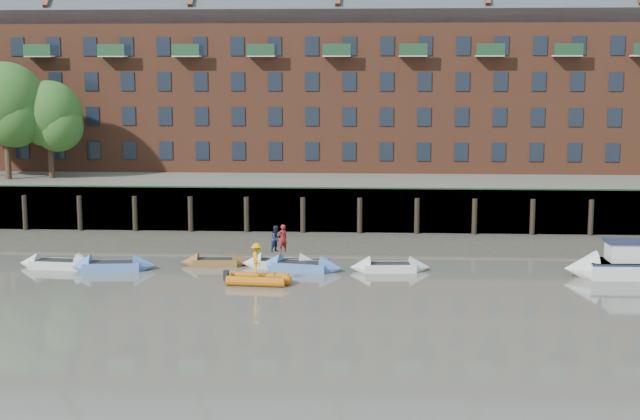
# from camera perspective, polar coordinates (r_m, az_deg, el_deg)

# --- Properties ---
(ground) EXTENTS (220.00, 220.00, 0.00)m
(ground) POSITION_cam_1_polar(r_m,az_deg,el_deg) (41.58, -0.58, -6.85)
(ground) COLOR #635D54
(ground) RESTS_ON ground
(foreshore) EXTENTS (110.00, 8.00, 0.50)m
(foreshore) POSITION_cam_1_polar(r_m,az_deg,el_deg) (59.09, 0.56, -2.20)
(foreshore) COLOR #3D382F
(foreshore) RESTS_ON ground
(mud_band) EXTENTS (110.00, 1.60, 0.10)m
(mud_band) POSITION_cam_1_polar(r_m,az_deg,el_deg) (55.76, 0.40, -2.86)
(mud_band) COLOR #4C4336
(mud_band) RESTS_ON ground
(river_wall) EXTENTS (110.00, 1.23, 3.30)m
(river_wall) POSITION_cam_1_polar(r_m,az_deg,el_deg) (63.14, 0.75, -0.03)
(river_wall) COLOR #2D2A26
(river_wall) RESTS_ON ground
(bank_terrace) EXTENTS (110.00, 28.00, 3.20)m
(bank_terrace) POSITION_cam_1_polar(r_m,az_deg,el_deg) (76.62, 1.18, 1.50)
(bank_terrace) COLOR #5E594D
(bank_terrace) RESTS_ON ground
(apartment_terrace) EXTENTS (80.60, 15.56, 20.98)m
(apartment_terrace) POSITION_cam_1_polar(r_m,az_deg,el_deg) (77.04, 1.24, 9.90)
(apartment_terrace) COLOR brown
(apartment_terrace) RESTS_ON bank_terrace
(tree_cluster) EXTENTS (11.76, 7.74, 9.40)m
(tree_cluster) POSITION_cam_1_polar(r_m,az_deg,el_deg) (73.05, -19.70, 6.48)
(tree_cluster) COLOR #3A281C
(tree_cluster) RESTS_ON bank_terrace
(rowboat_0) EXTENTS (4.83, 1.79, 1.37)m
(rowboat_0) POSITION_cam_1_polar(r_m,az_deg,el_deg) (53.97, -16.41, -3.33)
(rowboat_0) COLOR silver
(rowboat_0) RESTS_ON ground
(rowboat_1) EXTENTS (5.07, 2.03, 1.43)m
(rowboat_1) POSITION_cam_1_polar(r_m,az_deg,el_deg) (52.59, -13.14, -3.50)
(rowboat_1) COLOR #4F74BE
(rowboat_1) RESTS_ON ground
(rowboat_2) EXTENTS (4.15, 1.43, 1.19)m
(rowboat_2) POSITION_cam_1_polar(r_m,az_deg,el_deg) (52.82, -6.70, -3.33)
(rowboat_2) COLOR brown
(rowboat_2) RESTS_ON ground
(rowboat_3) EXTENTS (4.51, 1.35, 1.31)m
(rowboat_3) POSITION_cam_1_polar(r_m,az_deg,el_deg) (52.07, -2.53, -3.43)
(rowboat_3) COLOR silver
(rowboat_3) RESTS_ON ground
(rowboat_4) EXTENTS (5.05, 2.36, 1.41)m
(rowboat_4) POSITION_cam_1_polar(r_m,az_deg,el_deg) (51.17, -1.25, -3.61)
(rowboat_4) COLOR #4F74BE
(rowboat_4) RESTS_ON ground
(rowboat_5) EXTENTS (4.64, 1.62, 1.32)m
(rowboat_5) POSITION_cam_1_polar(r_m,az_deg,el_deg) (51.14, 4.49, -3.67)
(rowboat_5) COLOR silver
(rowboat_5) RESTS_ON ground
(rib_tender) EXTENTS (3.50, 1.90, 0.60)m
(rib_tender) POSITION_cam_1_polar(r_m,az_deg,el_deg) (47.98, -3.84, -4.45)
(rib_tender) COLOR #CD620D
(rib_tender) RESTS_ON ground
(motor_launch) EXTENTS (6.43, 2.15, 2.65)m
(motor_launch) POSITION_cam_1_polar(r_m,az_deg,el_deg) (52.02, 18.38, -3.38)
(motor_launch) COLOR silver
(motor_launch) RESTS_ON ground
(person_rower_a) EXTENTS (0.71, 0.68, 1.65)m
(person_rower_a) POSITION_cam_1_polar(r_m,az_deg,el_deg) (51.79, -2.41, -1.83)
(person_rower_a) COLOR maroon
(person_rower_a) RESTS_ON rowboat_3
(person_rower_b) EXTENTS (0.94, 0.96, 1.56)m
(person_rower_b) POSITION_cam_1_polar(r_m,az_deg,el_deg) (51.93, -2.81, -1.86)
(person_rower_b) COLOR #19233F
(person_rower_b) RESTS_ON rowboat_3
(person_rib_crew) EXTENTS (0.91, 1.21, 1.66)m
(person_rib_crew) POSITION_cam_1_polar(r_m,az_deg,el_deg) (47.84, -4.07, -3.10)
(person_rib_crew) COLOR orange
(person_rib_crew) RESTS_ON rib_tender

